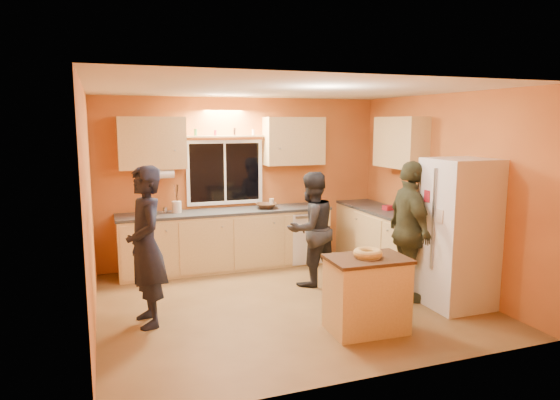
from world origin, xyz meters
name	(u,v)px	position (x,y,z in m)	size (l,w,h in m)	color
ground	(288,302)	(0.00, 0.00, 0.00)	(4.50, 4.50, 0.00)	brown
room_shell	(285,170)	(0.12, 0.41, 1.62)	(4.54, 4.04, 2.61)	orange
back_counter	(250,237)	(0.01, 1.70, 0.45)	(4.23, 0.62, 0.90)	tan
right_counter	(400,245)	(1.95, 0.50, 0.45)	(0.62, 1.84, 0.90)	tan
refrigerator	(458,233)	(1.89, -0.80, 0.90)	(0.72, 0.70, 1.80)	silver
island	(367,294)	(0.49, -1.09, 0.41)	(0.86, 0.60, 0.81)	tan
bundt_pastry	(368,253)	(0.49, -1.09, 0.86)	(0.31, 0.31, 0.09)	#B08C48
person_left	(146,247)	(-1.69, -0.11, 0.88)	(0.64, 0.42, 1.76)	black
person_center	(311,229)	(0.55, 0.55, 0.78)	(0.76, 0.59, 1.56)	black
person_right	(410,232)	(1.46, -0.43, 0.88)	(1.03, 0.43, 1.76)	#323521
mixing_bowl	(266,206)	(0.27, 1.66, 0.94)	(0.32, 0.32, 0.08)	black
utensil_crock	(177,207)	(-1.09, 1.76, 0.99)	(0.14, 0.14, 0.17)	beige
potted_plant	(432,210)	(2.03, -0.09, 1.06)	(0.29, 0.25, 0.32)	gray
red_box	(389,208)	(1.98, 0.89, 0.94)	(0.16, 0.12, 0.07)	maroon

